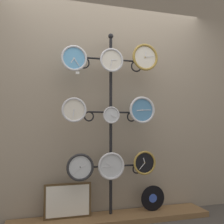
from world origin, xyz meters
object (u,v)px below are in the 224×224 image
object	(u,v)px
vinyl_record	(153,198)
clock_bottom_center	(111,166)
clock_middle_center	(111,115)
clock_middle_right	(142,110)
clock_top_left	(74,58)
picture_frame	(68,201)
clock_bottom_right	(144,163)
clock_top_center	(112,60)
clock_middle_left	(74,110)
clock_bottom_left	(80,167)
clock_top_right	(145,57)
display_stand	(111,154)

from	to	relation	value
vinyl_record	clock_bottom_center	bearing A→B (deg)	-173.89
clock_middle_center	clock_middle_right	world-z (taller)	clock_middle_right
clock_top_left	picture_frame	world-z (taller)	clock_top_left
clock_bottom_right	clock_top_center	bearing A→B (deg)	-177.52
clock_middle_left	clock_bottom_left	xyz separation A→B (m)	(0.07, -0.00, -0.60)
clock_top_right	clock_middle_center	xyz separation A→B (m)	(-0.40, 0.02, -0.67)
clock_top_right	vinyl_record	size ratio (longest dim) A/B	1.08
display_stand	clock_middle_left	distance (m)	0.66
display_stand	clock_top_right	bearing A→B (deg)	-15.18
picture_frame	clock_top_center	bearing A→B (deg)	-12.05
clock_top_left	vinyl_record	bearing A→B (deg)	3.82
display_stand	clock_middle_center	distance (m)	0.45
clock_middle_left	clock_middle_center	world-z (taller)	clock_middle_left
clock_top_right	clock_middle_left	distance (m)	1.02
clock_top_center	clock_middle_left	world-z (taller)	clock_top_center
clock_bottom_right	clock_middle_center	bearing A→B (deg)	179.20
clock_bottom_center	clock_top_left	bearing A→B (deg)	-179.06
clock_bottom_left	clock_bottom_right	world-z (taller)	clock_bottom_right
clock_middle_right	clock_top_left	bearing A→B (deg)	-179.08
clock_top_right	clock_middle_center	world-z (taller)	clock_top_right
display_stand	clock_middle_right	distance (m)	0.61
clock_top_center	clock_middle_right	world-z (taller)	clock_top_center
clock_top_center	clock_bottom_center	size ratio (longest dim) A/B	0.90
clock_top_center	clock_bottom_right	world-z (taller)	clock_top_center
clock_bottom_left	picture_frame	bearing A→B (deg)	137.57
clock_middle_left	vinyl_record	distance (m)	1.36
clock_top_left	clock_bottom_center	distance (m)	1.22
clock_top_left	clock_top_center	distance (m)	0.41
clock_top_left	clock_bottom_right	bearing A→B (deg)	0.84
clock_top_right	picture_frame	world-z (taller)	clock_top_right
clock_middle_left	clock_bottom_right	xyz separation A→B (m)	(0.80, 0.02, -0.58)
clock_bottom_left	picture_frame	xyz separation A→B (m)	(-0.11, 0.10, -0.36)
clock_top_right	picture_frame	size ratio (longest dim) A/B	0.63
display_stand	clock_top_left	world-z (taller)	display_stand
clock_top_left	clock_middle_left	xyz separation A→B (m)	(0.00, -0.01, -0.55)
clock_middle_left	clock_top_center	bearing A→B (deg)	0.44
clock_top_right	picture_frame	xyz separation A→B (m)	(-0.86, 0.09, -1.58)
clock_middle_right	picture_frame	distance (m)	1.28
clock_middle_center	vinyl_record	world-z (taller)	clock_middle_center
clock_bottom_center	picture_frame	world-z (taller)	clock_bottom_center
display_stand	clock_middle_left	size ratio (longest dim) A/B	7.96
clock_top_right	clock_bottom_center	bearing A→B (deg)	179.23
clock_top_center	vinyl_record	size ratio (longest dim) A/B	0.92
clock_bottom_center	clock_bottom_right	size ratio (longest dim) A/B	1.10
clock_middle_center	clock_middle_right	xyz separation A→B (m)	(0.36, -0.00, 0.06)
clock_middle_center	vinyl_record	size ratio (longest dim) A/B	0.65
clock_bottom_left	display_stand	bearing A→B (deg)	17.53
clock_top_center	clock_bottom_right	distance (m)	1.20
clock_top_center	clock_middle_right	size ratio (longest dim) A/B	0.87
clock_bottom_left	vinyl_record	size ratio (longest dim) A/B	1.00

